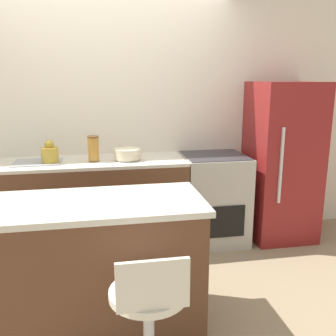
{
  "coord_description": "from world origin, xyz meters",
  "views": [
    {
      "loc": [
        -0.1,
        -3.26,
        1.69
      ],
      "look_at": [
        0.46,
        -0.3,
        0.97
      ],
      "focal_mm": 40.0,
      "sensor_mm": 36.0,
      "label": 1
    }
  ],
  "objects_px": {
    "oven_range": "(213,198)",
    "refrigerator": "(282,162)",
    "stool_chair": "(149,323)",
    "mixing_bowl": "(127,154)",
    "kettle": "(50,153)"
  },
  "relations": [
    {
      "from": "oven_range",
      "to": "mixing_bowl",
      "type": "relative_size",
      "value": 3.7
    },
    {
      "from": "kettle",
      "to": "mixing_bowl",
      "type": "height_order",
      "value": "kettle"
    },
    {
      "from": "oven_range",
      "to": "stool_chair",
      "type": "xyz_separation_m",
      "value": [
        -0.94,
        -1.89,
        -0.02
      ]
    },
    {
      "from": "refrigerator",
      "to": "mixing_bowl",
      "type": "height_order",
      "value": "refrigerator"
    },
    {
      "from": "stool_chair",
      "to": "kettle",
      "type": "height_order",
      "value": "kettle"
    },
    {
      "from": "mixing_bowl",
      "to": "refrigerator",
      "type": "bearing_deg",
      "value": 0.67
    },
    {
      "from": "oven_range",
      "to": "refrigerator",
      "type": "distance_m",
      "value": 0.82
    },
    {
      "from": "refrigerator",
      "to": "stool_chair",
      "type": "distance_m",
      "value": 2.54
    },
    {
      "from": "oven_range",
      "to": "mixing_bowl",
      "type": "height_order",
      "value": "mixing_bowl"
    },
    {
      "from": "mixing_bowl",
      "to": "kettle",
      "type": "bearing_deg",
      "value": -180.0
    },
    {
      "from": "refrigerator",
      "to": "stool_chair",
      "type": "height_order",
      "value": "refrigerator"
    },
    {
      "from": "oven_range",
      "to": "kettle",
      "type": "relative_size",
      "value": 4.38
    },
    {
      "from": "mixing_bowl",
      "to": "stool_chair",
      "type": "bearing_deg",
      "value": -91.45
    },
    {
      "from": "oven_range",
      "to": "refrigerator",
      "type": "height_order",
      "value": "refrigerator"
    },
    {
      "from": "oven_range",
      "to": "stool_chair",
      "type": "bearing_deg",
      "value": -116.42
    }
  ]
}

